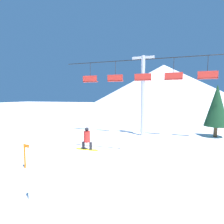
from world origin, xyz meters
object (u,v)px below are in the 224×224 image
(pine_tree_near, at_px, (217,106))
(trail_marker, at_px, (25,155))
(snow_ramp, at_px, (82,170))
(snowboarder, at_px, (87,139))

(pine_tree_near, bearing_deg, trail_marker, -135.56)
(snow_ramp, relative_size, pine_tree_near, 0.69)
(snow_ramp, bearing_deg, trail_marker, 170.81)
(snow_ramp, bearing_deg, snowboarder, 101.63)
(snowboarder, bearing_deg, snow_ramp, -78.37)
(snow_ramp, xyz_separation_m, trail_marker, (-4.21, 0.68, 0.11))
(snowboarder, distance_m, pine_tree_near, 15.60)
(trail_marker, bearing_deg, snowboarder, 5.93)
(snowboarder, relative_size, trail_marker, 0.86)
(snow_ramp, xyz_separation_m, pine_tree_near, (8.98, 13.62, 2.69))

